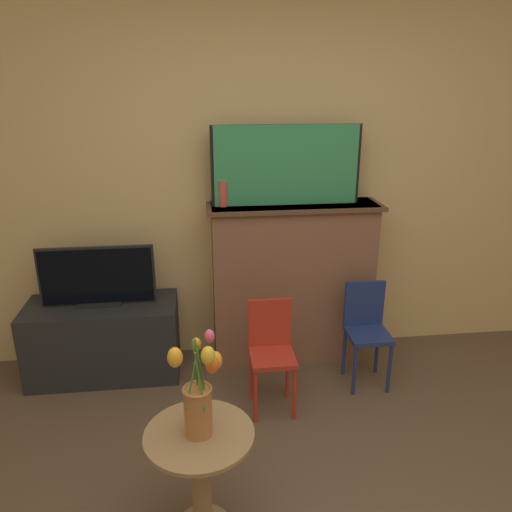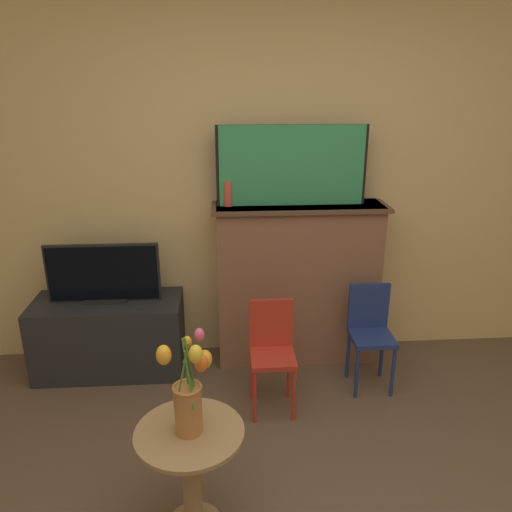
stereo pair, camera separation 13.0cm
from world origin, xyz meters
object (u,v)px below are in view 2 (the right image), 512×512
at_px(chair_red, 272,348).
at_px(chair_blue, 370,329).
at_px(tv_monitor, 103,274).
at_px(painting, 292,166).
at_px(vase_tulips, 189,394).

distance_m(chair_red, chair_blue, 0.69).
distance_m(tv_monitor, chair_red, 1.22).
xyz_separation_m(painting, chair_blue, (0.48, -0.38, -1.00)).
relative_size(painting, chair_blue, 1.43).
bearing_deg(vase_tulips, chair_red, 64.26).
height_order(tv_monitor, vase_tulips, vase_tulips).
distance_m(painting, chair_blue, 1.17).
bearing_deg(chair_blue, chair_red, -163.22).
height_order(tv_monitor, chair_red, tv_monitor).
xyz_separation_m(tv_monitor, chair_red, (1.07, -0.49, -0.31)).
bearing_deg(vase_tulips, painting, 67.64).
height_order(tv_monitor, chair_blue, tv_monitor).
bearing_deg(tv_monitor, chair_red, -24.48).
relative_size(chair_red, chair_blue, 1.00).
height_order(chair_red, vase_tulips, vase_tulips).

